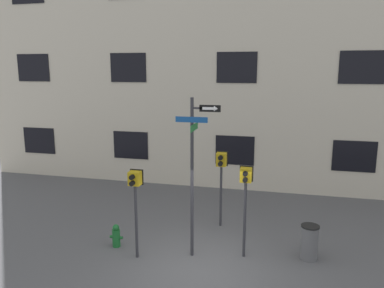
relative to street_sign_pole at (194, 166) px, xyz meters
name	(u,v)px	position (x,y,z in m)	size (l,w,h in m)	color
ground_plane	(200,269)	(0.33, -0.66, -2.62)	(60.00, 60.00, 0.00)	#515154
building_facade	(239,24)	(0.33, 6.53, 4.37)	(24.00, 0.63, 13.99)	beige
street_sign_pole	(194,166)	(0.00, 0.00, 0.00)	(1.20, 0.78, 4.45)	#2D2D33
pedestrian_signal_left	(135,190)	(-1.53, -0.48, -0.65)	(0.38, 0.40, 2.51)	#2D2D33
pedestrian_signal_right	(246,187)	(1.37, 0.28, -0.59)	(0.37, 0.40, 2.60)	#2D2D33
pedestrian_signal_across	(221,168)	(0.39, 2.21, -0.61)	(0.38, 0.40, 2.54)	#2D2D33
fire_hydrant	(116,236)	(-2.37, -0.01, -2.29)	(0.39, 0.23, 0.69)	#196028
trash_bin	(309,242)	(3.14, 0.56, -2.13)	(0.50, 0.50, 0.98)	#59595B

